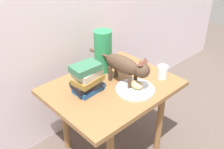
# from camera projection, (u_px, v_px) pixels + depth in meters

# --- Properties ---
(ground_plane) EXTENTS (6.00, 6.00, 0.00)m
(ground_plane) POSITION_uv_depth(u_px,v_px,m) (112.00, 147.00, 1.93)
(ground_plane) COLOR brown
(side_table) EXTENTS (0.79, 0.61, 0.55)m
(side_table) POSITION_uv_depth(u_px,v_px,m) (112.00, 95.00, 1.69)
(side_table) COLOR olive
(side_table) RESTS_ON ground
(plate) EXTENTS (0.24, 0.24, 0.01)m
(plate) POSITION_uv_depth(u_px,v_px,m) (135.00, 89.00, 1.60)
(plate) COLOR silver
(plate) RESTS_ON side_table
(bread_roll) EXTENTS (0.06, 0.08, 0.05)m
(bread_roll) POSITION_uv_depth(u_px,v_px,m) (137.00, 85.00, 1.58)
(bread_roll) COLOR #E0BC7A
(bread_roll) RESTS_ON plate
(cat) EXTENTS (0.11, 0.48, 0.23)m
(cat) POSITION_uv_depth(u_px,v_px,m) (126.00, 66.00, 1.59)
(cat) COLOR #4C3828
(cat) RESTS_ON side_table
(book_stack) EXTENTS (0.19, 0.15, 0.19)m
(book_stack) POSITION_uv_depth(u_px,v_px,m) (87.00, 78.00, 1.55)
(book_stack) COLOR #1E4C8C
(book_stack) RESTS_ON side_table
(green_vase) EXTENTS (0.12, 0.12, 0.29)m
(green_vase) POSITION_uv_depth(u_px,v_px,m) (103.00, 51.00, 1.74)
(green_vase) COLOR #288C51
(green_vase) RESTS_ON side_table
(candle_jar) EXTENTS (0.07, 0.07, 0.08)m
(candle_jar) POSITION_uv_depth(u_px,v_px,m) (162.00, 73.00, 1.71)
(candle_jar) COLOR silver
(candle_jar) RESTS_ON side_table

